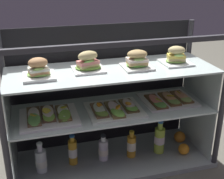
{
  "coord_description": "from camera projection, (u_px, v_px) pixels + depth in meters",
  "views": [
    {
      "loc": [
        -0.47,
        -1.68,
        1.26
      ],
      "look_at": [
        0.0,
        0.0,
        0.54
      ],
      "focal_mm": 49.05,
      "sensor_mm": 36.0,
      "label": 1
    }
  ],
  "objects": [
    {
      "name": "open_sandwich_tray_center",
      "position": [
        115.0,
        109.0,
        1.9
      ],
      "size": [
        0.34,
        0.3,
        0.06
      ],
      "color": "white",
      "rests_on": "shelf_lower_glass"
    },
    {
      "name": "ground_plane",
      "position": [
        112.0,
        163.0,
        2.1
      ],
      "size": [
        6.0,
        6.0,
        0.02
      ],
      "primitive_type": "cube",
      "color": "#5E5B4F",
      "rests_on": "ground"
    },
    {
      "name": "juice_bottle_front_middle",
      "position": [
        104.0,
        150.0,
        2.03
      ],
      "size": [
        0.06,
        0.06,
        0.19
      ],
      "color": "silver",
      "rests_on": "case_base_deck"
    },
    {
      "name": "case_frame",
      "position": [
        107.0,
        89.0,
        2.03
      ],
      "size": [
        1.32,
        0.5,
        0.9
      ],
      "color": "#333338",
      "rests_on": "ground"
    },
    {
      "name": "open_sandwich_tray_near_right_corner",
      "position": [
        169.0,
        99.0,
        2.03
      ],
      "size": [
        0.34,
        0.3,
        0.06
      ],
      "color": "white",
      "rests_on": "shelf_lower_glass"
    },
    {
      "name": "orange_fruit_beside_bottles",
      "position": [
        180.0,
        137.0,
        2.25
      ],
      "size": [
        0.08,
        0.08,
        0.08
      ],
      "primitive_type": "sphere",
      "color": "orange",
      "rests_on": "case_base_deck"
    },
    {
      "name": "plated_roll_sandwich_mid_left",
      "position": [
        176.0,
        57.0,
        1.93
      ],
      "size": [
        0.18,
        0.18,
        0.11
      ],
      "color": "white",
      "rests_on": "shelf_upper_glass"
    },
    {
      "name": "shelf_upper_glass",
      "position": [
        112.0,
        70.0,
        1.84
      ],
      "size": [
        1.27,
        0.45,
        0.01
      ],
      "primitive_type": "cube",
      "color": "silver",
      "rests_on": "riser_upper_tier"
    },
    {
      "name": "case_base_deck",
      "position": [
        112.0,
        160.0,
        2.09
      ],
      "size": [
        1.32,
        0.5,
        0.03
      ],
      "primitive_type": "cube",
      "color": "#9AA5A5",
      "rests_on": "ground"
    },
    {
      "name": "shelf_lower_glass",
      "position": [
        112.0,
        109.0,
        1.94
      ],
      "size": [
        1.27,
        0.45,
        0.01
      ],
      "primitive_type": "cube",
      "color": "silver",
      "rests_on": "riser_lower_tier"
    },
    {
      "name": "open_sandwich_tray_near_left_corner",
      "position": [
        49.0,
        116.0,
        1.8
      ],
      "size": [
        0.34,
        0.29,
        0.06
      ],
      "color": "white",
      "rests_on": "shelf_lower_glass"
    },
    {
      "name": "juice_bottle_front_left_end",
      "position": [
        131.0,
        146.0,
        2.07
      ],
      "size": [
        0.06,
        0.06,
        0.19
      ],
      "color": "gold",
      "rests_on": "case_base_deck"
    },
    {
      "name": "plated_roll_sandwich_center",
      "position": [
        39.0,
        70.0,
        1.69
      ],
      "size": [
        0.18,
        0.18,
        0.12
      ],
      "color": "white",
      "rests_on": "shelf_upper_glass"
    },
    {
      "name": "juice_bottle_back_right",
      "position": [
        159.0,
        139.0,
        2.11
      ],
      "size": [
        0.07,
        0.07,
        0.24
      ],
      "color": "#B8D947",
      "rests_on": "case_base_deck"
    },
    {
      "name": "orange_fruit_near_left_post",
      "position": [
        184.0,
        149.0,
        2.11
      ],
      "size": [
        0.08,
        0.08,
        0.08
      ],
      "primitive_type": "sphere",
      "color": "orange",
      "rests_on": "case_base_deck"
    },
    {
      "name": "plated_roll_sandwich_far_left",
      "position": [
        137.0,
        61.0,
        1.85
      ],
      "size": [
        0.18,
        0.18,
        0.11
      ],
      "color": "white",
      "rests_on": "shelf_upper_glass"
    },
    {
      "name": "juice_bottle_front_right_end",
      "position": [
        41.0,
        160.0,
        1.92
      ],
      "size": [
        0.07,
        0.07,
        0.21
      ],
      "color": "white",
      "rests_on": "case_base_deck"
    },
    {
      "name": "juice_bottle_back_center",
      "position": [
        73.0,
        152.0,
        1.99
      ],
      "size": [
        0.06,
        0.06,
        0.21
      ],
      "color": "gold",
      "rests_on": "case_base_deck"
    },
    {
      "name": "riser_lower_tier",
      "position": [
        112.0,
        135.0,
        2.01
      ],
      "size": [
        1.25,
        0.43,
        0.36
      ],
      "color": "silver",
      "rests_on": "case_base_deck"
    },
    {
      "name": "plated_roll_sandwich_left_of_center",
      "position": [
        88.0,
        63.0,
        1.81
      ],
      "size": [
        0.19,
        0.19,
        0.12
      ],
      "color": "white",
      "rests_on": "shelf_upper_glass"
    },
    {
      "name": "riser_upper_tier",
      "position": [
        112.0,
        90.0,
        1.89
      ],
      "size": [
        1.25,
        0.43,
        0.25
      ],
      "color": "silver",
      "rests_on": "shelf_lower_glass"
    }
  ]
}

